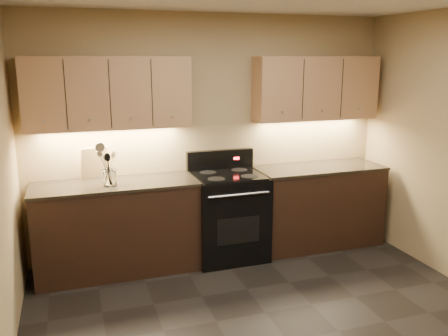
% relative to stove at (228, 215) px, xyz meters
% --- Properties ---
extents(wall_back, '(4.00, 0.04, 2.60)m').
position_rel_stove_xyz_m(wall_back, '(-0.08, 0.32, 0.82)').
color(wall_back, tan).
rests_on(wall_back, ground).
extents(counter_left, '(1.62, 0.62, 0.93)m').
position_rel_stove_xyz_m(counter_left, '(-1.18, 0.02, -0.01)').
color(counter_left, black).
rests_on(counter_left, ground).
extents(counter_right, '(1.46, 0.62, 0.93)m').
position_rel_stove_xyz_m(counter_right, '(1.10, 0.02, -0.01)').
color(counter_right, black).
rests_on(counter_right, ground).
extents(stove, '(0.76, 0.68, 1.14)m').
position_rel_stove_xyz_m(stove, '(0.00, 0.00, 0.00)').
color(stove, black).
rests_on(stove, ground).
extents(upper_cab_left, '(1.60, 0.30, 0.70)m').
position_rel_stove_xyz_m(upper_cab_left, '(-1.18, 0.17, 1.32)').
color(upper_cab_left, '#A77A53').
rests_on(upper_cab_left, wall_back).
extents(upper_cab_right, '(1.44, 0.30, 0.70)m').
position_rel_stove_xyz_m(upper_cab_right, '(1.10, 0.17, 1.32)').
color(upper_cab_right, '#A77A53').
rests_on(upper_cab_right, wall_back).
extents(outlet_plate, '(0.08, 0.01, 0.12)m').
position_rel_stove_xyz_m(outlet_plate, '(-1.38, 0.31, 0.64)').
color(outlet_plate, '#B2B5BA').
rests_on(outlet_plate, wall_back).
extents(utensil_crock, '(0.14, 0.14, 0.16)m').
position_rel_stove_xyz_m(utensil_crock, '(-1.23, -0.05, 0.52)').
color(utensil_crock, white).
rests_on(utensil_crock, counter_left).
extents(cutting_board, '(0.28, 0.17, 0.33)m').
position_rel_stove_xyz_m(cutting_board, '(-1.36, 0.27, 0.61)').
color(cutting_board, '#DBB176').
rests_on(cutting_board, counter_left).
extents(wooden_spoon, '(0.17, 0.18, 0.33)m').
position_rel_stove_xyz_m(wooden_spoon, '(-1.27, -0.05, 0.63)').
color(wooden_spoon, '#DBB176').
rests_on(wooden_spoon, utensil_crock).
extents(black_spoon, '(0.09, 0.13, 0.32)m').
position_rel_stove_xyz_m(black_spoon, '(-1.22, -0.03, 0.62)').
color(black_spoon, black).
rests_on(black_spoon, utensil_crock).
extents(steel_spatula, '(0.21, 0.15, 0.38)m').
position_rel_stove_xyz_m(steel_spatula, '(-1.21, -0.04, 0.65)').
color(steel_spatula, silver).
rests_on(steel_spatula, utensil_crock).
extents(steel_skimmer, '(0.20, 0.11, 0.41)m').
position_rel_stove_xyz_m(steel_skimmer, '(-1.21, -0.06, 0.67)').
color(steel_skimmer, silver).
rests_on(steel_skimmer, utensil_crock).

